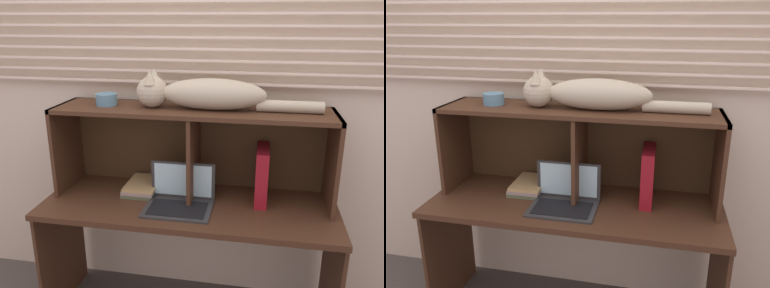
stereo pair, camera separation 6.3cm
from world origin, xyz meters
TOP-DOWN VIEW (x-y plane):
  - back_panel_with_blinds at (0.00, 0.55)m, footprint 4.40×0.08m
  - desk at (0.00, 0.23)m, footprint 1.50×0.55m
  - hutch_shelf_unit at (0.00, 0.37)m, footprint 1.42×0.33m
  - cat at (0.05, 0.33)m, footprint 0.92×0.17m
  - laptop at (-0.04, 0.19)m, footprint 0.33×0.25m
  - binder_upright at (0.36, 0.33)m, footprint 0.06×0.24m
  - book_stack at (-0.28, 0.33)m, footprint 0.18×0.24m
  - small_basket at (-0.45, 0.33)m, footprint 0.11×0.11m

SIDE VIEW (x-z plane):
  - desk at x=0.00m, z-range 0.22..0.93m
  - book_stack at x=-0.28m, z-range 0.71..0.76m
  - laptop at x=-0.04m, z-range 0.64..0.85m
  - binder_upright at x=0.36m, z-range 0.71..1.00m
  - hutch_shelf_unit at x=0.00m, z-range 0.80..1.27m
  - small_basket at x=-0.45m, z-range 1.18..1.24m
  - back_panel_with_blinds at x=0.00m, z-range 0.01..2.51m
  - cat at x=0.05m, z-range 1.16..1.35m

